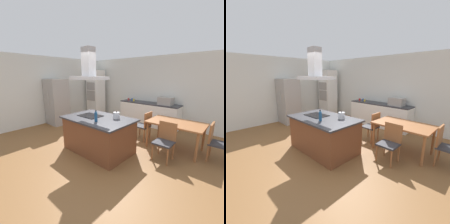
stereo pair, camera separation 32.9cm
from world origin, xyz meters
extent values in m
plane|color=brown|center=(0.00, 1.50, 0.00)|extent=(16.00, 16.00, 0.00)
cube|color=silver|center=(0.00, 3.25, 1.35)|extent=(7.20, 0.10, 2.70)
cube|color=silver|center=(-3.45, 1.00, 1.35)|extent=(0.10, 8.80, 2.70)
cube|color=brown|center=(0.00, 0.00, 0.43)|extent=(1.69, 1.04, 0.86)
cube|color=#333338|center=(0.00, 0.00, 0.88)|extent=(1.79, 1.14, 0.04)
cube|color=black|center=(-0.30, 0.00, 0.91)|extent=(0.60, 0.44, 0.01)
cylinder|color=silver|center=(0.39, 0.26, 0.98)|extent=(0.17, 0.17, 0.16)
sphere|color=black|center=(0.39, 0.26, 1.07)|extent=(0.03, 0.03, 0.03)
cone|color=silver|center=(0.49, 0.26, 0.99)|extent=(0.06, 0.03, 0.04)
cylinder|color=navy|center=(0.19, -0.25, 1.01)|extent=(0.07, 0.07, 0.22)
cylinder|color=navy|center=(0.19, -0.25, 1.14)|extent=(0.03, 0.03, 0.04)
cylinder|color=black|center=(0.19, -0.25, 1.16)|extent=(0.04, 0.04, 0.01)
cube|color=white|center=(-0.08, 2.88, 0.43)|extent=(2.40, 0.62, 0.86)
cube|color=#333338|center=(-0.08, 2.88, 0.88)|extent=(2.40, 0.62, 0.04)
cube|color=#9E9993|center=(0.58, 2.88, 1.04)|extent=(0.50, 0.38, 0.28)
cylinder|color=red|center=(-1.05, 2.86, 0.95)|extent=(0.08, 0.08, 0.09)
cylinder|color=#2D56B2|center=(-0.90, 2.91, 0.95)|extent=(0.08, 0.08, 0.09)
cylinder|color=gold|center=(-0.76, 2.81, 0.95)|extent=(0.08, 0.08, 0.09)
cube|color=white|center=(-2.90, 2.65, 1.10)|extent=(0.70, 0.64, 2.20)
cube|color=#9E9993|center=(-2.90, 2.32, 1.45)|extent=(0.56, 0.02, 0.36)
cube|color=#9E9993|center=(-2.90, 2.32, 1.00)|extent=(0.56, 0.02, 0.48)
cube|color=#9E9993|center=(-2.98, 0.56, 0.91)|extent=(0.80, 0.70, 1.82)
cylinder|color=beige|center=(-2.93, 0.19, 1.10)|extent=(0.02, 0.02, 0.55)
cube|color=#995B33|center=(1.48, 1.42, 0.73)|extent=(1.40, 0.90, 0.04)
cylinder|color=#995B33|center=(0.86, 1.05, 0.35)|extent=(0.06, 0.06, 0.71)
cylinder|color=#995B33|center=(2.10, 1.05, 0.35)|extent=(0.06, 0.06, 0.71)
cylinder|color=#995B33|center=(0.86, 1.79, 0.35)|extent=(0.06, 0.06, 0.71)
cylinder|color=#995B33|center=(2.10, 1.79, 0.35)|extent=(0.06, 0.06, 0.71)
cube|color=#333338|center=(0.48, 1.42, 0.43)|extent=(0.42, 0.42, 0.04)
cube|color=#995B33|center=(0.67, 1.42, 0.67)|extent=(0.04, 0.42, 0.44)
cylinder|color=#995B33|center=(0.30, 1.24, 0.21)|extent=(0.04, 0.04, 0.41)
cylinder|color=#995B33|center=(0.30, 1.60, 0.21)|extent=(0.04, 0.04, 0.41)
cylinder|color=#995B33|center=(0.66, 1.24, 0.21)|extent=(0.04, 0.04, 0.41)
cylinder|color=#995B33|center=(0.66, 1.60, 0.21)|extent=(0.04, 0.04, 0.41)
cube|color=#333338|center=(1.48, 0.67, 0.43)|extent=(0.42, 0.42, 0.04)
cube|color=#995B33|center=(1.48, 0.86, 0.67)|extent=(0.42, 0.04, 0.44)
cylinder|color=#995B33|center=(1.66, 0.49, 0.21)|extent=(0.04, 0.04, 0.41)
cylinder|color=#995B33|center=(1.30, 0.49, 0.21)|extent=(0.04, 0.04, 0.41)
cylinder|color=#995B33|center=(1.66, 0.85, 0.21)|extent=(0.04, 0.04, 0.41)
cylinder|color=#995B33|center=(1.30, 0.85, 0.21)|extent=(0.04, 0.04, 0.41)
cube|color=#333338|center=(2.48, 1.42, 0.43)|extent=(0.42, 0.42, 0.04)
cube|color=#995B33|center=(2.29, 1.42, 0.67)|extent=(0.04, 0.42, 0.44)
cylinder|color=#995B33|center=(2.30, 1.60, 0.21)|extent=(0.04, 0.04, 0.41)
cylinder|color=#995B33|center=(2.30, 1.24, 0.21)|extent=(0.04, 0.04, 0.41)
cube|color=#ADADB2|center=(-0.30, 0.00, 1.89)|extent=(0.90, 0.55, 0.08)
cube|color=#ADADB2|center=(-0.30, 0.00, 2.28)|extent=(0.28, 0.24, 0.70)
camera|label=1|loc=(2.75, -2.63, 1.96)|focal=24.65mm
camera|label=2|loc=(2.99, -2.40, 1.96)|focal=24.65mm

